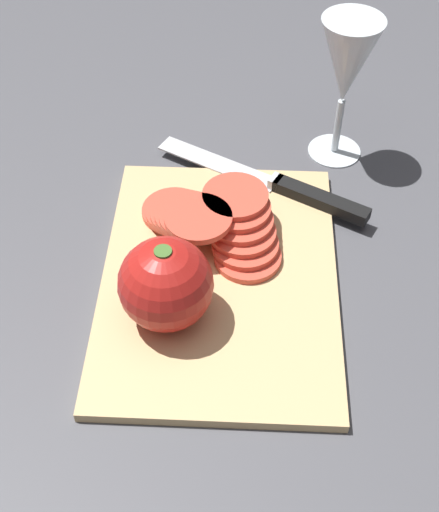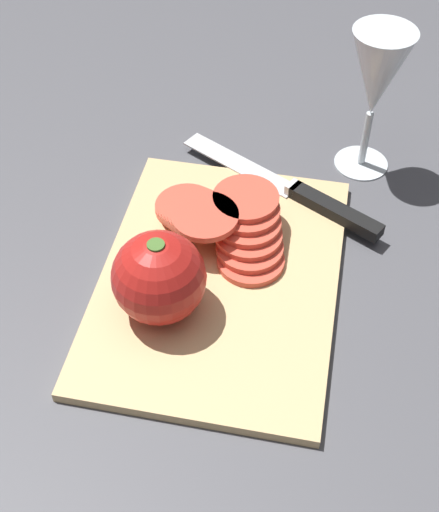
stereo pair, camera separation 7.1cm
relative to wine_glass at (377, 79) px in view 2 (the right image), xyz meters
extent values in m
plane|color=#4C4C51|center=(-0.31, 0.16, -0.12)|extent=(3.00, 3.00, 0.00)
cube|color=tan|center=(-0.22, 0.13, -0.12)|extent=(0.34, 0.24, 0.01)
cylinder|color=silver|center=(0.00, 0.00, -0.12)|extent=(0.07, 0.07, 0.00)
cylinder|color=silver|center=(0.00, 0.00, -0.08)|extent=(0.01, 0.01, 0.07)
cone|color=silver|center=(0.00, 0.00, 0.01)|extent=(0.07, 0.07, 0.10)
cone|color=#DBCC84|center=(0.00, 0.00, -0.03)|extent=(0.02, 0.02, 0.04)
sphere|color=red|center=(-0.27, 0.18, -0.06)|extent=(0.09, 0.09, 0.09)
cylinder|color=#47702D|center=(-0.27, 0.18, -0.02)|extent=(0.02, 0.02, 0.01)
cube|color=silver|center=(-0.04, 0.14, -0.11)|extent=(0.10, 0.15, 0.00)
cube|color=silver|center=(-0.08, 0.07, -0.10)|extent=(0.02, 0.02, 0.01)
cube|color=black|center=(-0.11, 0.02, -0.10)|extent=(0.07, 0.11, 0.01)
cylinder|color=#DB4C38|center=(-0.13, 0.19, -0.11)|extent=(0.07, 0.07, 0.01)
cylinder|color=#DB4C38|center=(-0.14, 0.18, -0.10)|extent=(0.07, 0.07, 0.01)
cylinder|color=#DB4C38|center=(-0.15, 0.18, -0.09)|extent=(0.07, 0.07, 0.01)
cylinder|color=#DB4C38|center=(-0.16, 0.17, -0.08)|extent=(0.07, 0.07, 0.01)
cylinder|color=#DB4C38|center=(-0.17, 0.16, -0.08)|extent=(0.07, 0.07, 0.01)
cylinder|color=#DB4C38|center=(-0.18, 0.16, -0.07)|extent=(0.07, 0.07, 0.01)
cylinder|color=#DB4C38|center=(-0.20, 0.10, -0.11)|extent=(0.07, 0.07, 0.01)
cylinder|color=#DB4C38|center=(-0.19, 0.11, -0.10)|extent=(0.07, 0.07, 0.01)
cylinder|color=#DB4C38|center=(-0.18, 0.11, -0.09)|extent=(0.07, 0.07, 0.01)
cylinder|color=#DB4C38|center=(-0.16, 0.11, -0.08)|extent=(0.07, 0.07, 0.01)
cylinder|color=#DB4C38|center=(-0.15, 0.12, -0.08)|extent=(0.07, 0.07, 0.01)
cylinder|color=#DB4C38|center=(-0.14, 0.12, -0.07)|extent=(0.07, 0.07, 0.01)
camera|label=1|loc=(-0.70, 0.11, 0.45)|focal=50.00mm
camera|label=2|loc=(-0.69, 0.04, 0.45)|focal=50.00mm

